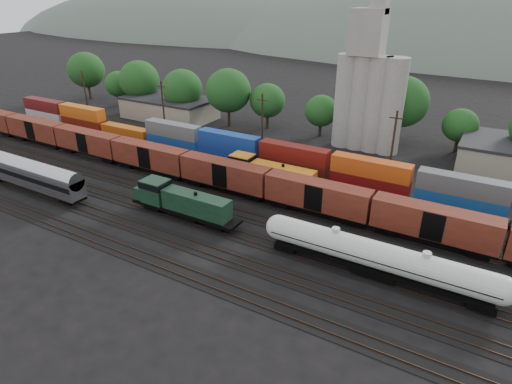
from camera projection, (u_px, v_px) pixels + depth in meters
The scene contains 14 objects.
ground at pixel (260, 219), 59.46m from camera, with size 600.00×600.00×0.00m, color black.
tracks at pixel (260, 219), 59.44m from camera, with size 180.00×33.20×0.20m.
green_locomotive at pixel (179, 201), 58.97m from camera, with size 16.98×3.00×4.49m.
tank_car_a at pixel (334, 244), 48.66m from camera, with size 17.37×3.11×4.55m.
tank_car_b at pixel (424, 270), 44.24m from camera, with size 17.33×3.10×4.54m.
passenger_coach at pixel (29, 173), 66.43m from camera, with size 22.54×2.78×5.12m.
orange_locomotive at pixel (266, 172), 68.24m from camera, with size 17.72×2.95×4.43m.
boxcar_string at pixel (317, 196), 59.17m from camera, with size 169.00×2.90×4.20m.
container_wall at pixel (352, 175), 66.35m from camera, with size 173.55×2.60×5.80m.
grain_silo at pixel (368, 92), 81.27m from camera, with size 13.40×5.00×29.00m.
industrial_sheds at pixel (379, 140), 82.91m from camera, with size 119.38×17.26×5.10m.
tree_band at pixel (347, 106), 85.12m from camera, with size 166.72×21.59×14.39m.
utility_poles at pixel (323, 135), 73.98m from camera, with size 122.20×0.36×12.00m.
distant_hills at pixel (504, 79), 260.63m from camera, with size 860.00×286.00×130.00m.
Camera 1 is at (25.66, -45.30, 28.98)m, focal length 30.00 mm.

